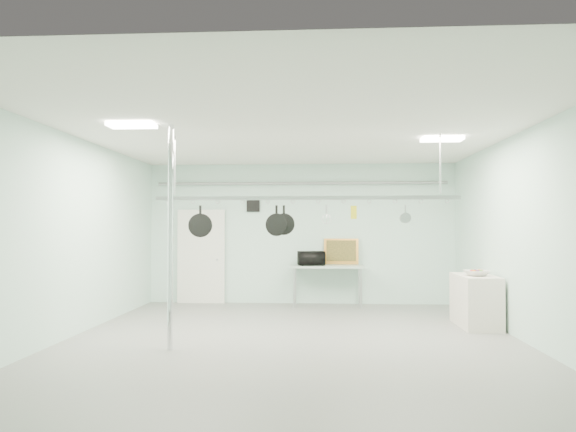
# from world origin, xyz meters

# --- Properties ---
(floor) EXTENTS (8.00, 8.00, 0.00)m
(floor) POSITION_xyz_m (0.00, 0.00, 0.00)
(floor) COLOR gray
(floor) RESTS_ON ground
(ceiling) EXTENTS (7.00, 8.00, 0.02)m
(ceiling) POSITION_xyz_m (0.00, 0.00, 3.19)
(ceiling) COLOR silver
(ceiling) RESTS_ON back_wall
(back_wall) EXTENTS (7.00, 0.02, 3.20)m
(back_wall) POSITION_xyz_m (0.00, 3.99, 1.60)
(back_wall) COLOR silver
(back_wall) RESTS_ON floor
(right_wall) EXTENTS (0.02, 8.00, 3.20)m
(right_wall) POSITION_xyz_m (3.49, 0.00, 1.60)
(right_wall) COLOR silver
(right_wall) RESTS_ON floor
(door) EXTENTS (1.10, 0.10, 2.20)m
(door) POSITION_xyz_m (-2.30, 3.94, 1.05)
(door) COLOR silver
(door) RESTS_ON floor
(wall_vent) EXTENTS (0.30, 0.04, 0.30)m
(wall_vent) POSITION_xyz_m (-1.10, 3.97, 2.25)
(wall_vent) COLOR black
(wall_vent) RESTS_ON back_wall
(conduit_pipe) EXTENTS (6.60, 0.07, 0.07)m
(conduit_pipe) POSITION_xyz_m (0.00, 3.90, 2.75)
(conduit_pipe) COLOR gray
(conduit_pipe) RESTS_ON back_wall
(chrome_pole) EXTENTS (0.08, 0.08, 3.20)m
(chrome_pole) POSITION_xyz_m (-1.70, -0.60, 1.60)
(chrome_pole) COLOR silver
(chrome_pole) RESTS_ON floor
(prep_table) EXTENTS (1.60, 0.70, 0.91)m
(prep_table) POSITION_xyz_m (0.60, 3.60, 0.83)
(prep_table) COLOR #9AB5A5
(prep_table) RESTS_ON floor
(side_cabinet) EXTENTS (0.60, 1.20, 0.90)m
(side_cabinet) POSITION_xyz_m (3.15, 1.40, 0.45)
(side_cabinet) COLOR silver
(side_cabinet) RESTS_ON floor
(pot_rack) EXTENTS (4.80, 0.06, 1.00)m
(pot_rack) POSITION_xyz_m (0.20, 0.30, 2.23)
(pot_rack) COLOR #B7B7BC
(pot_rack) RESTS_ON ceiling
(light_panel_left) EXTENTS (0.65, 0.30, 0.05)m
(light_panel_left) POSITION_xyz_m (-2.20, -0.80, 3.16)
(light_panel_left) COLOR white
(light_panel_left) RESTS_ON ceiling
(light_panel_right) EXTENTS (0.65, 0.30, 0.05)m
(light_panel_right) POSITION_xyz_m (2.40, 0.60, 3.16)
(light_panel_right) COLOR white
(light_panel_right) RESTS_ON ceiling
(microwave) EXTENTS (0.63, 0.49, 0.31)m
(microwave) POSITION_xyz_m (0.25, 3.51, 1.06)
(microwave) COLOR black
(microwave) RESTS_ON prep_table
(coffee_canister) EXTENTS (0.23, 0.23, 0.21)m
(coffee_canister) POSITION_xyz_m (0.47, 3.50, 1.01)
(coffee_canister) COLOR silver
(coffee_canister) RESTS_ON prep_table
(painting_large) EXTENTS (0.79, 0.19, 0.58)m
(painting_large) POSITION_xyz_m (0.92, 3.90, 1.20)
(painting_large) COLOR #C58334
(painting_large) RESTS_ON prep_table
(painting_small) EXTENTS (0.31, 0.10, 0.25)m
(painting_small) POSITION_xyz_m (1.06, 3.90, 1.03)
(painting_small) COLOR #311F11
(painting_small) RESTS_ON prep_table
(fruit_bowl) EXTENTS (0.50, 0.50, 0.10)m
(fruit_bowl) POSITION_xyz_m (3.12, 1.22, 0.95)
(fruit_bowl) COLOR silver
(fruit_bowl) RESTS_ON side_cabinet
(skillet_left) EXTENTS (0.38, 0.12, 0.50)m
(skillet_left) POSITION_xyz_m (-1.48, 0.30, 1.83)
(skillet_left) COLOR black
(skillet_left) RESTS_ON pot_rack
(skillet_mid) EXTENTS (0.36, 0.12, 0.48)m
(skillet_mid) POSITION_xyz_m (-0.26, 0.30, 1.84)
(skillet_mid) COLOR black
(skillet_mid) RESTS_ON pot_rack
(skillet_right) EXTENTS (0.34, 0.07, 0.45)m
(skillet_right) POSITION_xyz_m (-0.14, 0.30, 1.86)
(skillet_right) COLOR black
(skillet_right) RESTS_ON pot_rack
(whisk) EXTENTS (0.17, 0.17, 0.29)m
(whisk) POSITION_xyz_m (0.53, 0.30, 1.94)
(whisk) COLOR silver
(whisk) RESTS_ON pot_rack
(grater) EXTENTS (0.09, 0.03, 0.23)m
(grater) POSITION_xyz_m (0.96, 0.30, 1.97)
(grater) COLOR gold
(grater) RESTS_ON pot_rack
(saucepan) EXTENTS (0.19, 0.14, 0.29)m
(saucepan) POSITION_xyz_m (1.76, 0.30, 1.94)
(saucepan) COLOR silver
(saucepan) RESTS_ON pot_rack
(fruit_cluster) EXTENTS (0.24, 0.24, 0.09)m
(fruit_cluster) POSITION_xyz_m (3.12, 1.22, 0.99)
(fruit_cluster) COLOR #A30F1F
(fruit_cluster) RESTS_ON fruit_bowl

